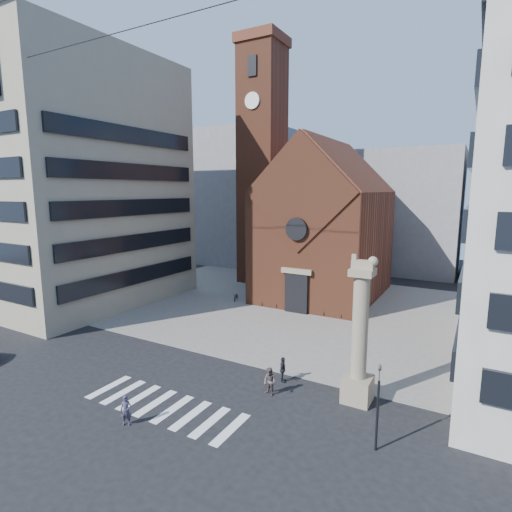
# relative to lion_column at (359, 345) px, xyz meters

# --- Properties ---
(ground) EXTENTS (120.00, 120.00, 0.00)m
(ground) POSITION_rel_lion_column_xyz_m (-10.01, -3.00, -3.46)
(ground) COLOR black
(ground) RESTS_ON ground
(piazza) EXTENTS (46.00, 30.00, 0.05)m
(piazza) POSITION_rel_lion_column_xyz_m (-10.01, 16.00, -3.43)
(piazza) COLOR gray
(piazza) RESTS_ON ground
(zebra_crossing) EXTENTS (10.20, 3.20, 0.01)m
(zebra_crossing) POSITION_rel_lion_column_xyz_m (-9.46, -6.00, -3.45)
(zebra_crossing) COLOR white
(zebra_crossing) RESTS_ON ground
(church) EXTENTS (12.00, 16.65, 18.00)m
(church) POSITION_rel_lion_column_xyz_m (-10.01, 22.04, 4.53)
(church) COLOR brown
(church) RESTS_ON ground
(campanile) EXTENTS (5.50, 5.50, 31.20)m
(campanile) POSITION_rel_lion_column_xyz_m (-20.01, 25.00, 12.28)
(campanile) COLOR brown
(campanile) RESTS_ON ground
(building_left) EXTENTS (18.00, 20.00, 26.00)m
(building_left) POSITION_rel_lion_column_xyz_m (-34.01, 7.00, 9.54)
(building_left) COLOR gray
(building_left) RESTS_ON ground
(bg_block_left) EXTENTS (16.00, 14.00, 22.00)m
(bg_block_left) POSITION_rel_lion_column_xyz_m (-30.01, 37.00, 7.54)
(bg_block_left) COLOR gray
(bg_block_left) RESTS_ON ground
(bg_block_mid) EXTENTS (14.00, 12.00, 18.00)m
(bg_block_mid) POSITION_rel_lion_column_xyz_m (-4.01, 42.00, 5.54)
(bg_block_mid) COLOR gray
(bg_block_mid) RESTS_ON ground
(lion_column) EXTENTS (1.63, 1.60, 8.68)m
(lion_column) POSITION_rel_lion_column_xyz_m (0.00, 0.00, 0.00)
(lion_column) COLOR tan
(lion_column) RESTS_ON ground
(traffic_light) EXTENTS (0.13, 0.16, 4.30)m
(traffic_light) POSITION_rel_lion_column_xyz_m (1.99, -4.00, -1.17)
(traffic_light) COLOR black
(traffic_light) RESTS_ON ground
(pedestrian_0) EXTENTS (0.71, 0.64, 1.63)m
(pedestrian_0) POSITION_rel_lion_column_xyz_m (-9.88, -8.37, -2.64)
(pedestrian_0) COLOR #373346
(pedestrian_0) RESTS_ON ground
(pedestrian_1) EXTENTS (0.99, 0.87, 1.72)m
(pedestrian_1) POSITION_rel_lion_column_xyz_m (-4.77, -1.91, -2.60)
(pedestrian_1) COLOR #554644
(pedestrian_1) RESTS_ON ground
(pedestrian_2) EXTENTS (0.66, 1.05, 1.66)m
(pedestrian_2) POSITION_rel_lion_column_xyz_m (-4.83, 0.00, -2.63)
(pedestrian_2) COLOR #222228
(pedestrian_2) RESTS_ON ground
(scooter_0) EXTENTS (1.10, 1.77, 0.88)m
(scooter_0) POSITION_rel_lion_column_xyz_m (-17.67, 14.67, -2.97)
(scooter_0) COLOR black
(scooter_0) RESTS_ON piazza
(scooter_1) EXTENTS (0.97, 1.68, 0.97)m
(scooter_1) POSITION_rel_lion_column_xyz_m (-15.95, 14.67, -2.92)
(scooter_1) COLOR black
(scooter_1) RESTS_ON piazza
(scooter_2) EXTENTS (1.10, 1.77, 0.88)m
(scooter_2) POSITION_rel_lion_column_xyz_m (-14.23, 14.67, -2.97)
(scooter_2) COLOR black
(scooter_2) RESTS_ON piazza
(scooter_3) EXTENTS (0.97, 1.68, 0.97)m
(scooter_3) POSITION_rel_lion_column_xyz_m (-12.52, 14.67, -2.92)
(scooter_3) COLOR black
(scooter_3) RESTS_ON piazza
(scooter_4) EXTENTS (1.10, 1.77, 0.88)m
(scooter_4) POSITION_rel_lion_column_xyz_m (-10.80, 14.67, -2.97)
(scooter_4) COLOR black
(scooter_4) RESTS_ON piazza
(scooter_5) EXTENTS (0.97, 1.68, 0.97)m
(scooter_5) POSITION_rel_lion_column_xyz_m (-9.09, 14.67, -2.92)
(scooter_5) COLOR black
(scooter_5) RESTS_ON piazza
(scooter_6) EXTENTS (1.10, 1.77, 0.88)m
(scooter_6) POSITION_rel_lion_column_xyz_m (-7.37, 14.67, -2.97)
(scooter_6) COLOR black
(scooter_6) RESTS_ON piazza
(scooter_7) EXTENTS (0.97, 1.68, 0.97)m
(scooter_7) POSITION_rel_lion_column_xyz_m (-5.65, 14.67, -2.92)
(scooter_7) COLOR black
(scooter_7) RESTS_ON piazza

